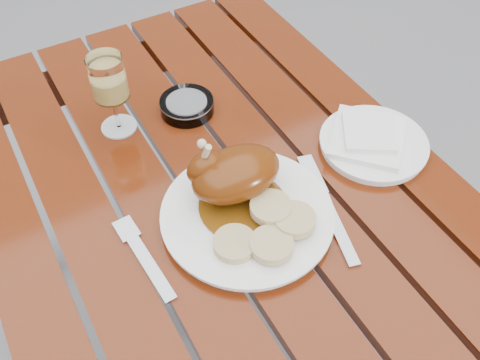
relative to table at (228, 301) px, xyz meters
name	(u,v)px	position (x,y,z in m)	size (l,w,h in m)	color
table	(228,301)	(0.00, 0.00, 0.00)	(0.80, 1.20, 0.75)	#64230B
dinner_plate	(247,216)	(0.01, -0.06, 0.38)	(0.29, 0.29, 0.02)	white
roast_duck	(232,175)	(0.01, -0.01, 0.44)	(0.16, 0.16, 0.12)	#5D340A
bread_dumplings	(268,229)	(0.02, -0.11, 0.41)	(0.18, 0.13, 0.03)	tan
wine_glass	(112,95)	(-0.10, 0.26, 0.46)	(0.07, 0.07, 0.17)	#F2D46E
side_plate	(373,144)	(0.31, -0.03, 0.38)	(0.21, 0.21, 0.02)	white
napkin	(367,137)	(0.30, -0.02, 0.40)	(0.14, 0.13, 0.01)	white
ashtray	(187,106)	(0.04, 0.24, 0.39)	(0.11, 0.11, 0.03)	#B2B7BC
fork	(147,261)	(-0.17, -0.06, 0.38)	(0.02, 0.17, 0.01)	gray
knife	(331,215)	(0.14, -0.13, 0.38)	(0.02, 0.21, 0.01)	gray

